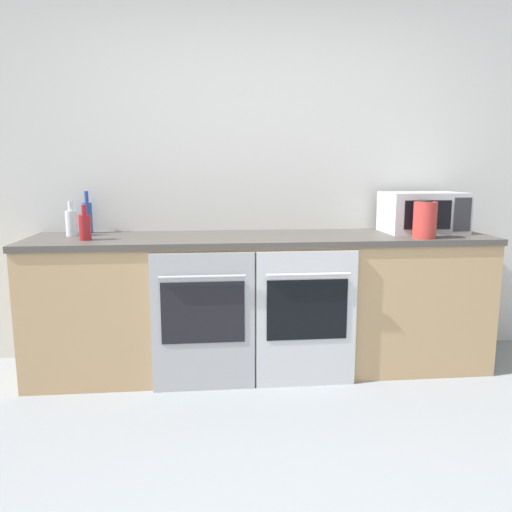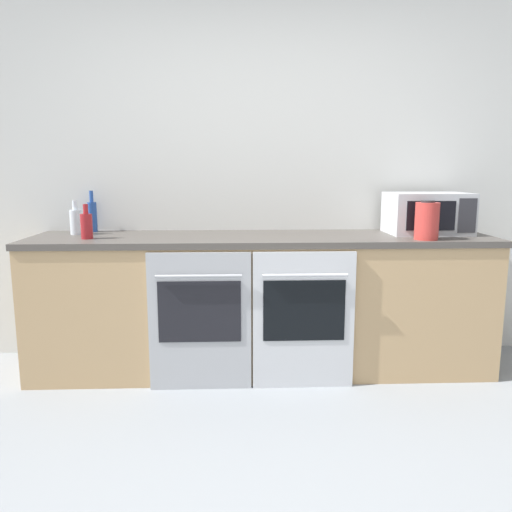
# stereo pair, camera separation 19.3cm
# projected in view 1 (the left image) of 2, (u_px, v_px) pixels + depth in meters

# --- Properties ---
(wall_back) EXTENTS (10.00, 0.06, 2.60)m
(wall_back) POSITION_uv_depth(u_px,v_px,m) (256.00, 173.00, 3.54)
(wall_back) COLOR silver
(wall_back) RESTS_ON ground_plane
(counter_back) EXTENTS (2.99, 0.67, 0.90)m
(counter_back) POSITION_uv_depth(u_px,v_px,m) (262.00, 302.00, 3.34)
(counter_back) COLOR tan
(counter_back) RESTS_ON ground_plane
(oven_left) EXTENTS (0.62, 0.06, 0.85)m
(oven_left) POSITION_uv_depth(u_px,v_px,m) (203.00, 322.00, 2.97)
(oven_left) COLOR #A8AAAF
(oven_left) RESTS_ON ground_plane
(oven_right) EXTENTS (0.62, 0.06, 0.85)m
(oven_right) POSITION_uv_depth(u_px,v_px,m) (307.00, 319.00, 3.03)
(oven_right) COLOR silver
(oven_right) RESTS_ON ground_plane
(microwave) EXTENTS (0.52, 0.37, 0.27)m
(microwave) POSITION_uv_depth(u_px,v_px,m) (423.00, 212.00, 3.41)
(microwave) COLOR #B7BABF
(microwave) RESTS_ON counter_back
(bottle_red) EXTENTS (0.07, 0.07, 0.22)m
(bottle_red) POSITION_uv_depth(u_px,v_px,m) (85.00, 226.00, 3.04)
(bottle_red) COLOR maroon
(bottle_red) RESTS_ON counter_back
(bottle_clear) EXTENTS (0.07, 0.07, 0.23)m
(bottle_clear) POSITION_uv_depth(u_px,v_px,m) (71.00, 222.00, 3.24)
(bottle_clear) COLOR silver
(bottle_clear) RESTS_ON counter_back
(bottle_blue) EXTENTS (0.06, 0.06, 0.28)m
(bottle_blue) POSITION_uv_depth(u_px,v_px,m) (88.00, 217.00, 3.39)
(bottle_blue) COLOR #234793
(bottle_blue) RESTS_ON counter_back
(kettle) EXTENTS (0.15, 0.15, 0.24)m
(kettle) POSITION_uv_depth(u_px,v_px,m) (425.00, 220.00, 3.12)
(kettle) COLOR #B2332D
(kettle) RESTS_ON counter_back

